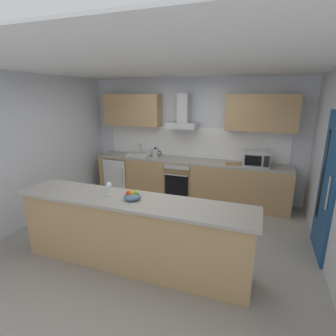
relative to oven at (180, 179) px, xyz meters
name	(u,v)px	position (x,y,z in m)	size (l,w,h in m)	color
ground	(161,236)	(0.18, -1.65, -0.47)	(5.71, 4.99, 0.02)	gray
ceiling	(159,68)	(0.18, -1.65, 2.15)	(5.71, 4.99, 0.02)	white
wall_back	(194,139)	(0.18, 0.41, 0.84)	(5.71, 0.12, 2.60)	silver
wall_left	(37,149)	(-2.24, -1.65, 0.84)	(0.12, 4.99, 2.60)	silver
backsplash_tile	(193,142)	(0.18, 0.33, 0.77)	(4.00, 0.02, 0.66)	white
counter_back	(188,180)	(0.18, 0.03, -0.01)	(4.14, 0.60, 0.90)	tan
counter_island	(132,233)	(0.11, -2.50, 0.03)	(3.17, 0.64, 0.97)	tan
upper_cabinets	(192,111)	(0.18, 0.18, 1.45)	(4.09, 0.32, 0.70)	tan
side_door	(327,187)	(2.51, -1.32, 0.57)	(0.08, 0.85, 2.05)	navy
oven	(180,179)	(0.00, 0.00, 0.00)	(0.60, 0.62, 0.80)	slate
refrigerator	(121,174)	(-1.49, 0.00, -0.03)	(0.58, 0.60, 0.85)	white
microwave	(257,159)	(1.55, -0.03, 0.59)	(0.50, 0.38, 0.30)	#B7BABC
sink	(139,155)	(-1.00, 0.01, 0.47)	(0.50, 0.40, 0.26)	silver
kettle	(155,153)	(-0.57, -0.03, 0.55)	(0.29, 0.15, 0.24)	#B7BABC
range_hood	(183,117)	(0.00, 0.13, 1.33)	(0.62, 0.45, 0.72)	#B7BABC
wine_glass	(109,186)	(-0.23, -2.46, 0.63)	(0.08, 0.08, 0.18)	silver
fruit_bowl	(132,196)	(0.13, -2.51, 0.55)	(0.22, 0.22, 0.13)	slate
chopping_board	(234,164)	(1.13, -0.02, 0.45)	(0.34, 0.22, 0.02)	#9E7247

